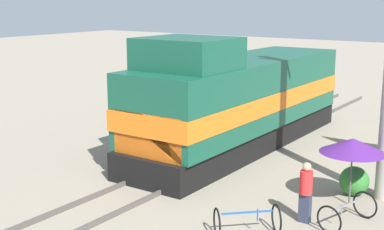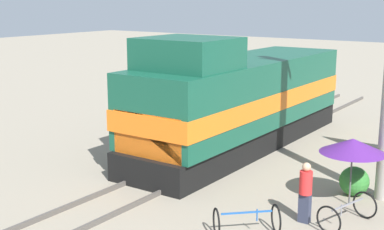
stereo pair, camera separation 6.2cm
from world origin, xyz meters
name	(u,v)px [view 2 (the right image)]	position (x,y,z in m)	size (l,w,h in m)	color
ground_plane	(177,175)	(0.00, 0.00, 0.00)	(120.00, 120.00, 0.00)	gray
rail_near	(160,169)	(-0.72, 0.00, 0.07)	(0.08, 35.05, 0.15)	#4C4742
rail_far	(194,177)	(0.72, 0.00, 0.07)	(0.08, 35.05, 0.15)	#4C4742
locomotive	(238,101)	(0.00, 4.02, 1.92)	(3.21, 12.39, 4.58)	black
vendor_umbrella	(353,146)	(5.70, 0.72, 1.77)	(1.86, 1.86, 1.98)	#4C4C4C
shrub_cluster	(354,181)	(5.55, 1.55, 0.45)	(0.89, 0.89, 0.89)	#2D722D
person_bystander	(305,190)	(5.13, -1.18, 0.90)	(0.34, 0.34, 1.66)	#2D3347
bicycle	(347,212)	(6.14, -0.76, 0.39)	(1.17, 1.79, 0.75)	black
bicycle_spare	(247,220)	(4.25, -2.75, 0.39)	(1.67, 1.66, 0.76)	black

